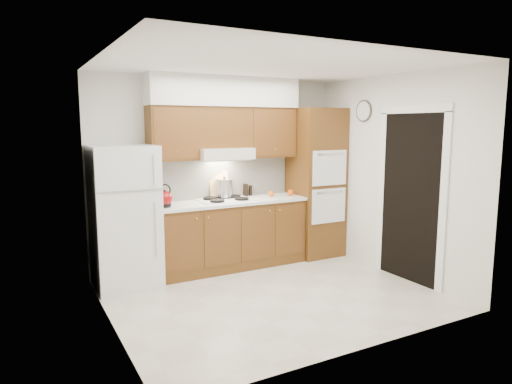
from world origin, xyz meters
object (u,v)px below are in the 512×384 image
Objects in this scene: fridge at (125,217)px; oven_cabinet at (315,183)px; kettle at (165,199)px; stock_pot at (224,188)px.

fridge is 0.78× the size of oven_cabinet.
oven_cabinet is 11.36× the size of kettle.
kettle is at bearing -164.25° from stock_pot.
kettle is 0.98m from stock_pot.
stock_pot is at bearing 8.98° from fridge.
kettle is (0.49, -0.04, 0.19)m from fridge.
kettle is 0.81× the size of stock_pot.
oven_cabinet reaches higher than stock_pot.
fridge is 2.86m from oven_cabinet.
stock_pot is (0.94, 0.26, 0.04)m from kettle.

